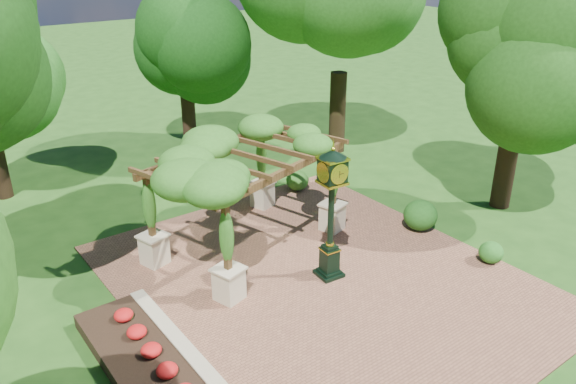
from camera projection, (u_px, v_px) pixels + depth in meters
ground at (343, 296)px, 15.20m from camera, size 120.00×120.00×0.00m
brick_plaza at (320, 279)px, 15.92m from camera, size 10.00×12.00×0.04m
border_wall at (181, 348)px, 12.97m from camera, size 0.35×5.00×0.40m
flower_bed at (144, 364)px, 12.48m from camera, size 1.50×5.00×0.36m
pedestal_clock at (331, 203)px, 15.15m from camera, size 0.83×0.83×3.89m
pergola at (246, 157)px, 16.47m from camera, size 6.54×5.04×3.64m
sundial at (172, 180)px, 21.33m from camera, size 0.67×0.67×1.10m
shrub_front at (491, 252)px, 16.62m from camera, size 0.90×0.90×0.65m
shrub_mid at (420, 215)px, 18.48m from camera, size 1.26×1.26×1.00m
shrub_back at (297, 180)px, 21.46m from camera, size 0.98×0.98×0.78m
tree_north at (183, 39)px, 24.45m from camera, size 4.12×4.12×7.10m
tree_east_far at (341, 5)px, 23.15m from camera, size 5.17×5.17×9.30m
tree_east_near at (526, 48)px, 18.12m from camera, size 4.32×4.32×8.22m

